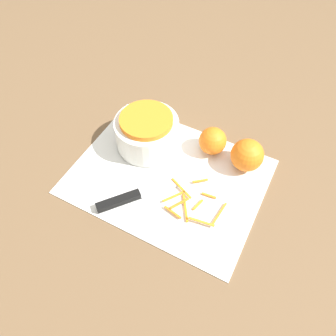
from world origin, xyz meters
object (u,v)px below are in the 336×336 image
(bowl_speckled, at_px, (147,131))
(knife, at_px, (130,197))
(orange_left, at_px, (213,141))
(orange_right, at_px, (247,155))

(bowl_speckled, distance_m, knife, 0.18)
(orange_left, relative_size, orange_right, 0.87)
(orange_left, bearing_deg, orange_right, -4.96)
(bowl_speckled, bearing_deg, orange_left, 19.95)
(bowl_speckled, bearing_deg, knife, -73.45)
(knife, xyz_separation_m, orange_left, (0.11, 0.22, 0.03))
(knife, bearing_deg, orange_left, 13.69)
(bowl_speckled, height_order, orange_left, bowl_speckled)
(orange_left, bearing_deg, knife, -115.59)
(knife, bearing_deg, orange_right, -3.57)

